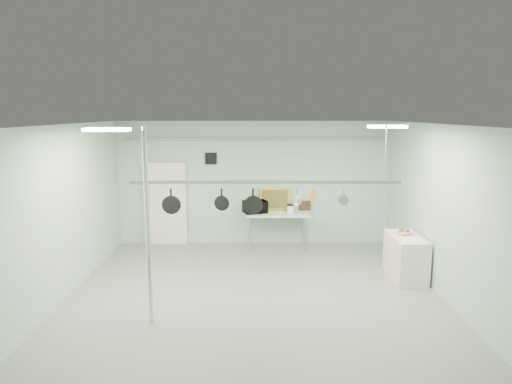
{
  "coord_description": "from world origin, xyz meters",
  "views": [
    {
      "loc": [
        -0.02,
        -7.67,
        3.41
      ],
      "look_at": [
        0.04,
        1.0,
        1.9
      ],
      "focal_mm": 32.0,
      "sensor_mm": 36.0,
      "label": 1
    }
  ],
  "objects_px": {
    "skillet_right": "(253,201)",
    "microwave": "(255,207)",
    "fruit_bowl": "(404,232)",
    "chrome_pole": "(148,228)",
    "pot_rack": "(265,180)",
    "skillet_left": "(171,201)",
    "skillet_mid": "(222,199)",
    "side_cabinet": "(406,257)",
    "coffee_canister": "(290,209)",
    "prep_table": "(278,216)"
  },
  "relations": [
    {
      "from": "skillet_left",
      "to": "skillet_right",
      "type": "distance_m",
      "value": 1.46
    },
    {
      "from": "prep_table",
      "to": "microwave",
      "type": "relative_size",
      "value": 2.8
    },
    {
      "from": "microwave",
      "to": "skillet_right",
      "type": "height_order",
      "value": "skillet_right"
    },
    {
      "from": "prep_table",
      "to": "skillet_left",
      "type": "distance_m",
      "value": 4.03
    },
    {
      "from": "coffee_canister",
      "to": "skillet_left",
      "type": "distance_m",
      "value": 4.16
    },
    {
      "from": "prep_table",
      "to": "side_cabinet",
      "type": "bearing_deg",
      "value": -40.79
    },
    {
      "from": "pot_rack",
      "to": "fruit_bowl",
      "type": "xyz_separation_m",
      "value": [
        2.93,
        1.23,
        -1.29
      ]
    },
    {
      "from": "coffee_canister",
      "to": "fruit_bowl",
      "type": "relative_size",
      "value": 0.58
    },
    {
      "from": "side_cabinet",
      "to": "microwave",
      "type": "distance_m",
      "value": 3.87
    },
    {
      "from": "pot_rack",
      "to": "side_cabinet",
      "type": "bearing_deg",
      "value": 20.45
    },
    {
      "from": "prep_table",
      "to": "skillet_mid",
      "type": "xyz_separation_m",
      "value": [
        -1.18,
        -3.3,
        1.06
      ]
    },
    {
      "from": "chrome_pole",
      "to": "microwave",
      "type": "distance_m",
      "value": 4.57
    },
    {
      "from": "skillet_left",
      "to": "fruit_bowl",
      "type": "bearing_deg",
      "value": 11.76
    },
    {
      "from": "fruit_bowl",
      "to": "microwave",
      "type": "bearing_deg",
      "value": 146.38
    },
    {
      "from": "prep_table",
      "to": "skillet_right",
      "type": "bearing_deg",
      "value": -100.66
    },
    {
      "from": "chrome_pole",
      "to": "prep_table",
      "type": "bearing_deg",
      "value": 61.29
    },
    {
      "from": "side_cabinet",
      "to": "skillet_left",
      "type": "distance_m",
      "value": 4.96
    },
    {
      "from": "microwave",
      "to": "fruit_bowl",
      "type": "height_order",
      "value": "microwave"
    },
    {
      "from": "skillet_left",
      "to": "skillet_mid",
      "type": "xyz_separation_m",
      "value": [
        0.9,
        0.0,
        0.03
      ]
    },
    {
      "from": "side_cabinet",
      "to": "skillet_left",
      "type": "bearing_deg",
      "value": -166.63
    },
    {
      "from": "skillet_left",
      "to": "skillet_right",
      "type": "relative_size",
      "value": 0.95
    },
    {
      "from": "fruit_bowl",
      "to": "pot_rack",
      "type": "bearing_deg",
      "value": -157.15
    },
    {
      "from": "skillet_left",
      "to": "microwave",
      "type": "bearing_deg",
      "value": 62.2
    },
    {
      "from": "chrome_pole",
      "to": "skillet_left",
      "type": "xyz_separation_m",
      "value": [
        0.22,
        0.9,
        0.26
      ]
    },
    {
      "from": "fruit_bowl",
      "to": "skillet_left",
      "type": "height_order",
      "value": "skillet_left"
    },
    {
      "from": "skillet_right",
      "to": "microwave",
      "type": "bearing_deg",
      "value": 76.62
    },
    {
      "from": "skillet_mid",
      "to": "skillet_right",
      "type": "height_order",
      "value": "same"
    },
    {
      "from": "side_cabinet",
      "to": "skillet_right",
      "type": "distance_m",
      "value": 3.64
    },
    {
      "from": "pot_rack",
      "to": "skillet_right",
      "type": "xyz_separation_m",
      "value": [
        -0.22,
        0.0,
        -0.38
      ]
    },
    {
      "from": "pot_rack",
      "to": "coffee_canister",
      "type": "relative_size",
      "value": 25.21
    },
    {
      "from": "prep_table",
      "to": "coffee_canister",
      "type": "height_order",
      "value": "coffee_canister"
    },
    {
      "from": "side_cabinet",
      "to": "pot_rack",
      "type": "relative_size",
      "value": 0.25
    },
    {
      "from": "chrome_pole",
      "to": "pot_rack",
      "type": "height_order",
      "value": "chrome_pole"
    },
    {
      "from": "pot_rack",
      "to": "skillet_left",
      "type": "relative_size",
      "value": 10.9
    },
    {
      "from": "prep_table",
      "to": "skillet_left",
      "type": "height_order",
      "value": "skillet_left"
    },
    {
      "from": "coffee_canister",
      "to": "fruit_bowl",
      "type": "distance_m",
      "value": 3.02
    },
    {
      "from": "side_cabinet",
      "to": "skillet_right",
      "type": "bearing_deg",
      "value": -160.87
    },
    {
      "from": "skillet_mid",
      "to": "prep_table",
      "type": "bearing_deg",
      "value": 83.29
    },
    {
      "from": "chrome_pole",
      "to": "skillet_left",
      "type": "relative_size",
      "value": 7.27
    },
    {
      "from": "skillet_mid",
      "to": "side_cabinet",
      "type": "bearing_deg",
      "value": 29.38
    },
    {
      "from": "microwave",
      "to": "prep_table",
      "type": "bearing_deg",
      "value": 159.57
    },
    {
      "from": "microwave",
      "to": "skillet_mid",
      "type": "distance_m",
      "value": 3.45
    },
    {
      "from": "pot_rack",
      "to": "skillet_left",
      "type": "height_order",
      "value": "pot_rack"
    },
    {
      "from": "side_cabinet",
      "to": "coffee_canister",
      "type": "xyz_separation_m",
      "value": [
        -2.23,
        2.19,
        0.55
      ]
    },
    {
      "from": "coffee_canister",
      "to": "skillet_left",
      "type": "height_order",
      "value": "skillet_left"
    },
    {
      "from": "fruit_bowl",
      "to": "chrome_pole",
      "type": "bearing_deg",
      "value": -156.16
    },
    {
      "from": "chrome_pole",
      "to": "pot_rack",
      "type": "bearing_deg",
      "value": 25.35
    },
    {
      "from": "side_cabinet",
      "to": "skillet_right",
      "type": "relative_size",
      "value": 2.6
    },
    {
      "from": "skillet_mid",
      "to": "pot_rack",
      "type": "bearing_deg",
      "value": 12.95
    },
    {
      "from": "skillet_left",
      "to": "chrome_pole",
      "type": "bearing_deg",
      "value": -107.01
    }
  ]
}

